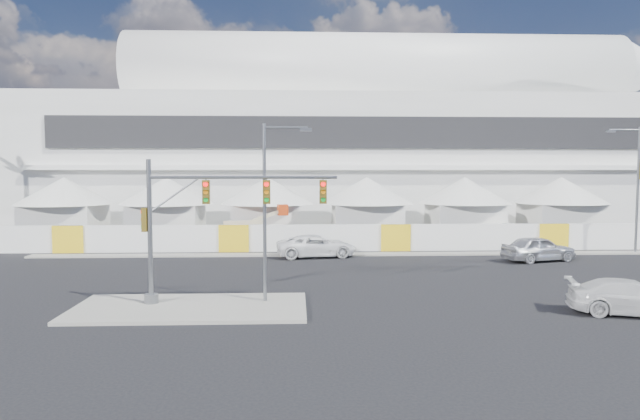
{
  "coord_description": "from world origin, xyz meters",
  "views": [
    {
      "loc": [
        -1.41,
        -27.51,
        6.02
      ],
      "look_at": [
        0.17,
        10.0,
        3.4
      ],
      "focal_mm": 32.0,
      "sensor_mm": 36.0,
      "label": 1
    }
  ],
  "objects_px": {
    "sedan_silver": "(538,249)",
    "streetlight_curb": "(635,180)",
    "pickup_curb": "(317,246)",
    "lot_car_a": "(511,233)",
    "pickup_near": "(631,297)",
    "traffic_mast": "(195,222)",
    "lot_car_c": "(225,234)",
    "streetlight_median": "(269,200)",
    "boom_lift": "(239,234)"
  },
  "relations": [
    {
      "from": "streetlight_median",
      "to": "boom_lift",
      "type": "xyz_separation_m",
      "value": [
        -3.47,
        20.74,
        -3.84
      ]
    },
    {
      "from": "streetlight_curb",
      "to": "pickup_curb",
      "type": "bearing_deg",
      "value": -178.1
    },
    {
      "from": "streetlight_curb",
      "to": "traffic_mast",
      "type": "bearing_deg",
      "value": -152.72
    },
    {
      "from": "pickup_curb",
      "to": "streetlight_curb",
      "type": "bearing_deg",
      "value": -96.26
    },
    {
      "from": "sedan_silver",
      "to": "streetlight_curb",
      "type": "bearing_deg",
      "value": -84.34
    },
    {
      "from": "sedan_silver",
      "to": "lot_car_c",
      "type": "bearing_deg",
      "value": 48.22
    },
    {
      "from": "lot_car_c",
      "to": "boom_lift",
      "type": "bearing_deg",
      "value": -156.17
    },
    {
      "from": "sedan_silver",
      "to": "boom_lift",
      "type": "xyz_separation_m",
      "value": [
        -20.7,
        9.36,
        0.02
      ]
    },
    {
      "from": "pickup_near",
      "to": "lot_car_a",
      "type": "xyz_separation_m",
      "value": [
        4.28,
        24.49,
        0.01
      ]
    },
    {
      "from": "lot_car_a",
      "to": "streetlight_median",
      "type": "bearing_deg",
      "value": 175.22
    },
    {
      "from": "streetlight_median",
      "to": "lot_car_c",
      "type": "bearing_deg",
      "value": 102.03
    },
    {
      "from": "pickup_near",
      "to": "boom_lift",
      "type": "xyz_separation_m",
      "value": [
        -18.62,
        23.28,
        0.13
      ]
    },
    {
      "from": "pickup_curb",
      "to": "lot_car_c",
      "type": "bearing_deg",
      "value": 33.14
    },
    {
      "from": "lot_car_a",
      "to": "boom_lift",
      "type": "relative_size",
      "value": 0.69
    },
    {
      "from": "lot_car_c",
      "to": "pickup_near",
      "type": "bearing_deg",
      "value": -157.81
    },
    {
      "from": "sedan_silver",
      "to": "pickup_near",
      "type": "xyz_separation_m",
      "value": [
        -2.08,
        -13.92,
        -0.12
      ]
    },
    {
      "from": "sedan_silver",
      "to": "streetlight_curb",
      "type": "relative_size",
      "value": 0.54
    },
    {
      "from": "pickup_curb",
      "to": "streetlight_median",
      "type": "distance_m",
      "value": 14.64
    },
    {
      "from": "pickup_near",
      "to": "streetlight_median",
      "type": "relative_size",
      "value": 0.63
    },
    {
      "from": "traffic_mast",
      "to": "boom_lift",
      "type": "xyz_separation_m",
      "value": [
        -0.24,
        20.98,
        -2.87
      ]
    },
    {
      "from": "boom_lift",
      "to": "pickup_curb",
      "type": "bearing_deg",
      "value": -60.39
    },
    {
      "from": "pickup_curb",
      "to": "lot_car_a",
      "type": "xyz_separation_m",
      "value": [
        16.81,
        8.09,
        -0.04
      ]
    },
    {
      "from": "lot_car_c",
      "to": "boom_lift",
      "type": "distance_m",
      "value": 1.96
    },
    {
      "from": "pickup_near",
      "to": "lot_car_a",
      "type": "relative_size",
      "value": 1.13
    },
    {
      "from": "traffic_mast",
      "to": "pickup_curb",
      "type": "bearing_deg",
      "value": 67.46
    },
    {
      "from": "pickup_near",
      "to": "streetlight_curb",
      "type": "distance_m",
      "value": 20.6
    },
    {
      "from": "pickup_near",
      "to": "lot_car_c",
      "type": "bearing_deg",
      "value": 54.62
    },
    {
      "from": "pickup_near",
      "to": "sedan_silver",
      "type": "bearing_deg",
      "value": 7.38
    },
    {
      "from": "lot_car_a",
      "to": "sedan_silver",
      "type": "bearing_deg",
      "value": -155.05
    },
    {
      "from": "lot_car_a",
      "to": "streetlight_median",
      "type": "relative_size",
      "value": 0.56
    },
    {
      "from": "pickup_curb",
      "to": "boom_lift",
      "type": "height_order",
      "value": "boom_lift"
    },
    {
      "from": "lot_car_c",
      "to": "pickup_curb",
      "type": "bearing_deg",
      "value": -155.26
    },
    {
      "from": "lot_car_a",
      "to": "boom_lift",
      "type": "bearing_deg",
      "value": 129.77
    },
    {
      "from": "pickup_curb",
      "to": "lot_car_c",
      "type": "distance_m",
      "value": 11.14
    },
    {
      "from": "traffic_mast",
      "to": "boom_lift",
      "type": "relative_size",
      "value": 1.33
    },
    {
      "from": "sedan_silver",
      "to": "lot_car_c",
      "type": "distance_m",
      "value": 24.49
    },
    {
      "from": "streetlight_curb",
      "to": "boom_lift",
      "type": "height_order",
      "value": "streetlight_curb"
    },
    {
      "from": "pickup_near",
      "to": "pickup_curb",
      "type": "bearing_deg",
      "value": 53.25
    },
    {
      "from": "pickup_curb",
      "to": "traffic_mast",
      "type": "distance_m",
      "value": 15.55
    },
    {
      "from": "pickup_curb",
      "to": "lot_car_a",
      "type": "distance_m",
      "value": 18.66
    },
    {
      "from": "pickup_near",
      "to": "traffic_mast",
      "type": "bearing_deg",
      "value": 98.74
    },
    {
      "from": "traffic_mast",
      "to": "streetlight_median",
      "type": "distance_m",
      "value": 3.39
    },
    {
      "from": "streetlight_median",
      "to": "boom_lift",
      "type": "bearing_deg",
      "value": 99.5
    },
    {
      "from": "pickup_curb",
      "to": "sedan_silver",
      "type": "bearing_deg",
      "value": -107.78
    },
    {
      "from": "traffic_mast",
      "to": "lot_car_a",
      "type": "bearing_deg",
      "value": 44.4
    },
    {
      "from": "pickup_curb",
      "to": "pickup_near",
      "type": "relative_size",
      "value": 1.11
    },
    {
      "from": "pickup_curb",
      "to": "streetlight_median",
      "type": "relative_size",
      "value": 0.7
    },
    {
      "from": "lot_car_c",
      "to": "streetlight_median",
      "type": "relative_size",
      "value": 0.6
    },
    {
      "from": "pickup_curb",
      "to": "lot_car_a",
      "type": "relative_size",
      "value": 1.25
    },
    {
      "from": "lot_car_a",
      "to": "pickup_near",
      "type": "bearing_deg",
      "value": -153.18
    }
  ]
}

